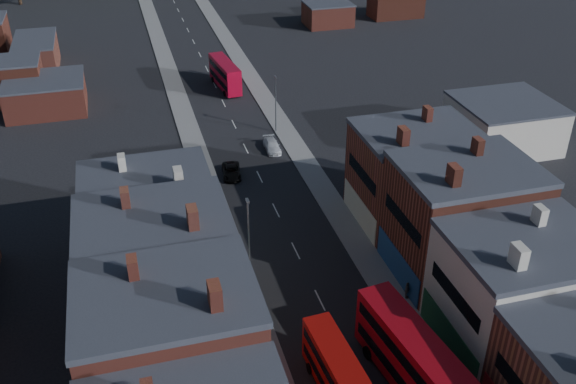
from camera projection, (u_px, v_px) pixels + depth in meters
pavement_west at (204, 176)px, 78.67m from camera, size 3.00×200.00×0.12m
pavement_east at (306, 162)px, 81.66m from camera, size 3.00×200.00×0.12m
lamp_post_2 at (249, 231)px, 60.02m from camera, size 0.25×0.70×8.12m
lamp_post_3 at (276, 100)px, 87.29m from camera, size 0.25×0.70×8.12m
bus_0 at (339, 377)px, 47.66m from camera, size 2.97×9.96×4.25m
bus_1 at (413, 360)px, 48.27m from camera, size 4.55×12.82×5.42m
bus_2 at (225, 74)px, 102.73m from camera, size 3.49×10.46×4.43m
car_2 at (232, 171)px, 78.41m from camera, size 2.72×4.89×1.29m
car_3 at (272, 146)px, 84.45m from camera, size 1.97×4.55×1.30m
ped_3 at (407, 290)px, 58.36m from camera, size 0.79×1.09×1.69m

